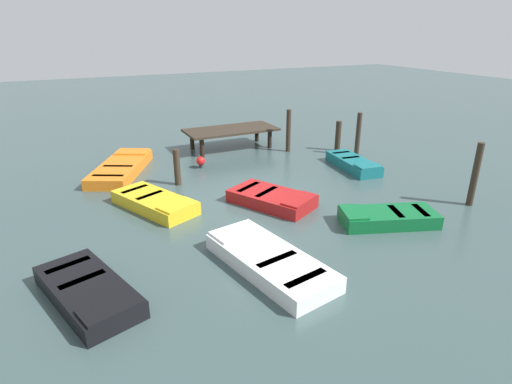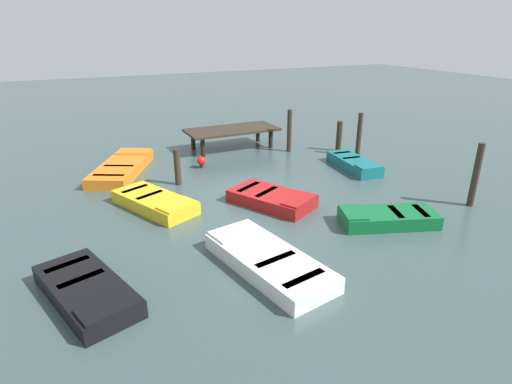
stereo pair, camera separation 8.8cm
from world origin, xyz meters
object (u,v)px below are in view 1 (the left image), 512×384
Objects in this scene: rowboat_black at (88,291)px; rowboat_orange at (121,168)px; rowboat_green at (388,217)px; rowboat_red at (272,198)px; mooring_piling_center at (358,134)px; mooring_piling_mid_right at (177,167)px; rowboat_teal at (353,163)px; rowboat_white at (269,260)px; dock_segment at (231,131)px; rowboat_yellow at (155,202)px; mooring_piling_near_left at (288,131)px; mooring_piling_far_right at (338,136)px; mooring_piling_mid_left at (475,175)px; marker_buoy at (201,161)px.

rowboat_black is 0.74× the size of rowboat_orange.
rowboat_green and rowboat_orange have the same top height.
mooring_piling_center reaches higher than rowboat_red.
mooring_piling_mid_right reaches higher than rowboat_red.
rowboat_black is at bearing -121.43° from mooring_piling_mid_right.
mooring_piling_mid_right reaches higher than rowboat_teal.
rowboat_black is (-4.01, 0.55, 0.00)m from rowboat_white.
rowboat_black is (-7.26, -9.58, -0.62)m from dock_segment.
rowboat_red is at bearing 45.20° from rowboat_yellow.
mooring_piling_near_left reaches higher than mooring_piling_center.
rowboat_green is 0.98× the size of rowboat_red.
rowboat_green and rowboat_teal have the same top height.
mooring_piling_far_right is (9.21, 2.95, 0.47)m from rowboat_yellow.
rowboat_black is at bearing -92.37° from rowboat_red.
mooring_piling_center is at bearing 87.34° from mooring_piling_mid_left.
mooring_piling_far_right is at bearing 109.89° from mooring_piling_center.
mooring_piling_center is at bearing -74.52° from rowboat_orange.
rowboat_orange is at bearing -32.55° from rowboat_green.
rowboat_white is 7.80× the size of marker_buoy.
mooring_piling_far_right is (11.59, 7.11, 0.47)m from rowboat_black.
marker_buoy is at bearing 177.26° from mooring_piling_far_right.
rowboat_orange is 9.68m from mooring_piling_far_right.
marker_buoy reaches higher than rowboat_black.
mooring_piling_near_left reaches higher than rowboat_red.
marker_buoy is (-4.44, -0.58, -0.68)m from mooring_piling_near_left.
marker_buoy is (-2.25, -2.15, -0.55)m from dock_segment.
rowboat_teal is (2.33, 4.59, -0.00)m from rowboat_green.
rowboat_orange is 2.19× the size of mooring_piling_near_left.
rowboat_white and rowboat_black have the same top height.
marker_buoy is at bearing -136.85° from dock_segment.
rowboat_white is at bearing -108.33° from dock_segment.
rowboat_black is at bearing -124.02° from marker_buoy.
mooring_piling_mid_left is at bearing -48.19° from marker_buoy.
mooring_piling_center is 3.98× the size of marker_buoy.
mooring_piling_mid_left is (2.20, -8.00, 0.08)m from mooring_piling_near_left.
mooring_piling_mid_left reaches higher than rowboat_yellow.
dock_segment reaches higher than marker_buoy.
marker_buoy is at bearing -17.92° from rowboat_white.
mooring_piling_center is 7.08m from marker_buoy.
rowboat_orange is at bearing 2.27° from rowboat_white.
rowboat_orange is 3.18× the size of mooring_piling_mid_right.
rowboat_red and rowboat_black have the same top height.
rowboat_yellow is 4.20m from marker_buoy.
rowboat_white is 8.04m from marker_buoy.
rowboat_yellow is 2.44× the size of mooring_piling_mid_right.
marker_buoy is at bearing -46.40° from rowboat_green.
rowboat_teal is (6.58, 5.22, 0.00)m from rowboat_white.
rowboat_white is at bearing -56.97° from rowboat_red.
rowboat_black is 1.63× the size of mooring_piling_near_left.
marker_buoy is (-6.57, 0.31, -0.41)m from mooring_piling_far_right.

